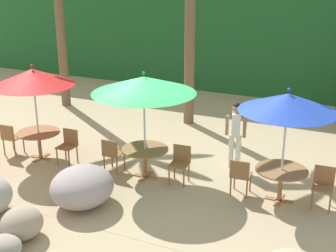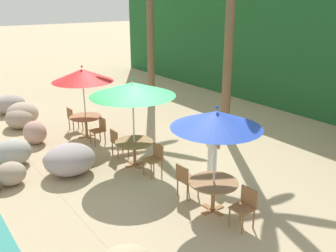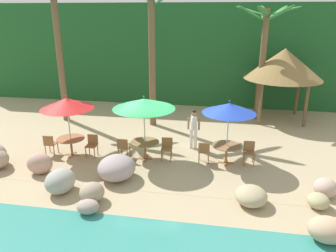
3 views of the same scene
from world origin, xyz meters
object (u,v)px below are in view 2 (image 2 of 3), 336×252
Objects in this scene: chair_blue_inland at (185,178)px; waiter_in_white at (213,141)px; chair_red_seaward at (100,129)px; umbrella_blue at (217,119)px; chair_red_inland at (73,117)px; dining_table_red at (86,120)px; chair_blue_seaward at (245,205)px; umbrella_green at (133,89)px; dining_table_green at (134,146)px; chair_green_seaward at (155,157)px; dining_table_blue at (213,187)px; palm_tree_second at (231,0)px; chair_green_inland at (117,141)px; umbrella_red at (82,75)px.

waiter_in_white is (-0.53, 1.36, 0.47)m from chair_blue_inland.
umbrella_blue is at bearing 2.33° from chair_red_seaward.
chair_red_seaward is 1.71m from chair_red_inland.
dining_table_red is 1.26× the size of chair_blue_seaward.
umbrella_green is at bearing -175.58° from chair_blue_seaward.
chair_red_inland is at bearing -177.08° from chair_blue_inland.
dining_table_green is at bearing 0.98° from chair_red_seaward.
umbrella_green is 2.96× the size of chair_green_seaward.
chair_red_seaward is at bearing 7.12° from dining_table_red.
umbrella_green is 1.66m from dining_table_green.
umbrella_green is 2.34× the size of dining_table_green.
chair_blue_inland is at bearing -68.49° from waiter_in_white.
chair_red_inland and chair_blue_seaward have the same top height.
dining_table_blue is 6.70m from palm_tree_second.
chair_green_inland is at bearing -173.93° from umbrella_green.
palm_tree_second is at bearing 97.85° from dining_table_green.
chair_red_seaward is 4.46m from chair_blue_inland.
umbrella_green is 0.38× the size of palm_tree_second.
chair_green_seaward is 2.85m from umbrella_blue.
chair_red_seaward and chair_red_inland have the same top height.
chair_green_inland reaches higher than dining_table_blue.
chair_red_inland is 0.35× the size of umbrella_blue.
palm_tree_second is at bearing 69.11° from chair_red_seaward.
chair_green_inland reaches higher than dining_table_red.
chair_red_inland is 0.13× the size of palm_tree_second.
chair_red_inland is 5.88m from waiter_in_white.
dining_table_green is 0.86m from chair_green_seaward.
waiter_in_white is at bearing 38.51° from umbrella_green.
chair_red_inland is at bearing -176.59° from chair_green_inland.
dining_table_blue is (6.99, 0.45, 0.10)m from chair_red_inland.
umbrella_green is at bearing 4.00° from chair_red_inland.
palm_tree_second is at bearing 97.85° from umbrella_green.
chair_red_seaward is 5.31m from dining_table_blue.
chair_blue_inland is (-0.84, -0.13, -1.69)m from umbrella_blue.
umbrella_green is 3.55m from dining_table_blue.
chair_green_seaward is 5.85m from palm_tree_second.
dining_table_blue is at bearing 3.00° from dining_table_red.
chair_blue_inland is 0.13× the size of palm_tree_second.
waiter_in_white is at bearing 111.51° from chair_blue_inland.
dining_table_green is (3.01, 0.14, 0.00)m from dining_table_red.
umbrella_red reaches higher than dining_table_blue.
umbrella_red is 2.87× the size of chair_blue_seaward.
palm_tree_second reaches higher than umbrella_red.
chair_green_inland is 0.13× the size of palm_tree_second.
chair_blue_inland reaches higher than dining_table_red.
palm_tree_second is (-0.57, 4.14, 2.28)m from umbrella_green.
chair_blue_inland is (6.15, 0.31, 0.00)m from chair_red_inland.
dining_table_green is at bearing 4.00° from chair_red_inland.
chair_blue_inland is at bearing -55.03° from palm_tree_second.
chair_green_inland is at bearing 3.41° from chair_red_inland.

